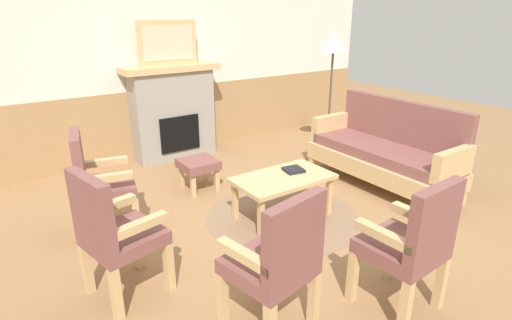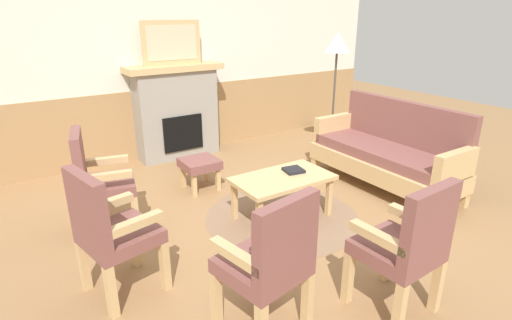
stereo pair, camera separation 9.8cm
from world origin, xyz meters
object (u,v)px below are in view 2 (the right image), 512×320
Objects in this scene: framed_picture at (172,43)px; armchair_near_fireplace at (97,178)px; couch at (388,154)px; armchair_front_center at (270,259)px; floor_lamp_by_couch at (337,51)px; book_on_table at (293,170)px; armchair_front_left at (407,243)px; coffee_table at (283,182)px; footstool at (200,166)px; fireplace at (176,111)px; armchair_by_window_left at (109,228)px.

framed_picture reaches higher than armchair_near_fireplace.
couch is (1.62, -2.31, -1.16)m from framed_picture.
framed_picture is 3.05m from couch.
floor_lamp_by_couch is at bearing 40.74° from armchair_front_center.
book_on_table is 0.19× the size of armchair_front_left.
coffee_table is 0.98× the size of armchair_front_center.
armchair_front_center reaches higher than book_on_table.
footstool is 1.27m from armchair_near_fireplace.
framed_picture is 0.82× the size of armchair_front_left.
book_on_table is at bearing 46.86° from armchair_front_center.
fireplace is 3.82m from armchair_front_left.
armchair_near_fireplace is 2.66m from armchair_front_left.
footstool is 2.43m from floor_lamp_by_couch.
armchair_by_window_left is (-1.88, -0.32, 0.08)m from book_on_table.
framed_picture is at bearing 58.19° from armchair_by_window_left.
coffee_table is 1.55m from armchair_front_center.
framed_picture reaches higher than coffee_table.
floor_lamp_by_couch is (1.90, 2.71, 0.91)m from armchair_front_left.
couch is (1.62, -2.31, -0.26)m from fireplace.
coffee_table is 1.72m from armchair_near_fireplace.
armchair_front_left is 3.44m from floor_lamp_by_couch.
armchair_front_left is (-1.64, -1.51, 0.14)m from couch.
couch is 4.50× the size of footstool.
book_on_table is (0.29, -2.23, -1.10)m from framed_picture.
armchair_front_left reaches higher than coffee_table.
framed_picture reaches higher than floor_lamp_by_couch.
armchair_by_window_left is at bearing -170.88° from coffee_table.
coffee_table is 5.23× the size of book_on_table.
book_on_table is 1.70m from armchair_front_center.
armchair_near_fireplace is at bearing 122.23° from armchair_front_left.
fireplace is 2.84m from couch.
fireplace is at bearing -90.00° from framed_picture.
armchair_by_window_left is (-1.59, -2.56, -0.11)m from fireplace.
fireplace is 1.33× the size of armchair_front_center.
footstool is at bearing 74.83° from armchair_front_center.
floor_lamp_by_couch is at bearing -30.35° from framed_picture.
couch is 1.07× the size of floor_lamp_by_couch.
floor_lamp_by_couch reaches higher than coffee_table.
couch reaches higher than footstool.
fireplace is at bearing 149.65° from floor_lamp_by_couch.
footstool is at bearing -101.69° from fireplace.
fireplace is at bearing 93.10° from coffee_table.
armchair_near_fireplace and armchair_by_window_left have the same top height.
armchair_front_left is (-0.14, -1.53, 0.15)m from coffee_table.
floor_lamp_by_couch reaches higher than armchair_near_fireplace.
armchair_front_center is at bearing -129.75° from coffee_table.
framed_picture is at bearing 149.65° from floor_lamp_by_couch.
couch is at bearing 4.38° from armchair_by_window_left.
armchair_by_window_left is at bearing -121.81° from fireplace.
armchair_front_left is at bearing -125.03° from floor_lamp_by_couch.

